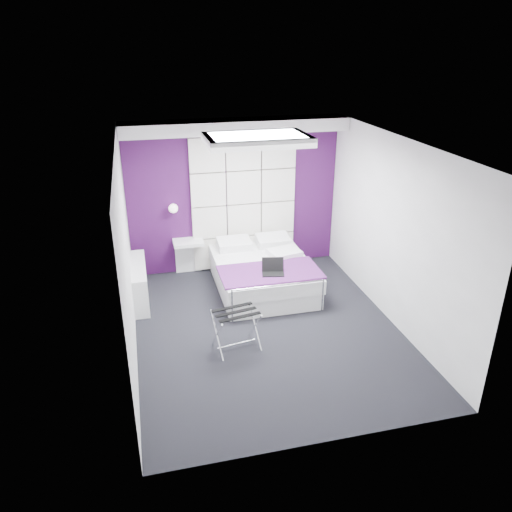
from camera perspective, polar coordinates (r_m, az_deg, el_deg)
The scene contains 15 objects.
floor at distance 7.10m, azimuth 1.29°, elevation -8.37°, with size 4.40×4.40×0.00m, color black.
ceiling at distance 6.12m, azimuth 1.51°, elevation 12.70°, with size 4.40×4.40×0.00m, color white.
wall_back at distance 8.52m, azimuth -2.50°, elevation 6.88°, with size 3.60×3.60×0.00m, color silver.
wall_left at distance 6.30m, azimuth -14.61°, elevation -0.16°, with size 4.40×4.40×0.00m, color silver.
wall_right at distance 7.15m, azimuth 15.46°, elevation 2.65°, with size 4.40×4.40×0.00m, color silver.
accent_wall at distance 8.51m, azimuth -2.48°, elevation 6.86°, with size 3.58×0.02×2.58m, color #3A0F41.
soffit at distance 8.01m, azimuth -2.28°, elevation 14.61°, with size 3.58×0.50×0.20m, color white.
headboard at distance 8.53m, azimuth -1.41°, elevation 6.00°, with size 1.80×0.08×2.30m, color silver, non-canonical shape.
skylight at distance 6.70m, azimuth 0.12°, elevation 13.25°, with size 1.36×0.86×0.12m, color white, non-canonical shape.
wall_lamp at distance 8.28m, azimuth -9.46°, elevation 5.48°, with size 0.15×0.15×0.15m, color white.
radiator at distance 7.90m, azimuth -13.14°, elevation -2.98°, with size 0.22×1.20×0.60m, color white.
bed at distance 8.05m, azimuth 0.73°, elevation -2.00°, with size 1.53×1.83×0.65m.
nightstand at distance 8.46m, azimuth -7.76°, elevation 1.60°, with size 0.50×0.39×0.06m, color white.
luggage_rack at distance 6.57m, azimuth -2.26°, elevation -8.43°, with size 0.56×0.41×0.55m.
laptop at distance 7.49m, azimuth 1.87°, elevation -1.56°, with size 0.33×0.23×0.24m.
Camera 1 is at (-1.59, -5.79, 3.78)m, focal length 35.00 mm.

